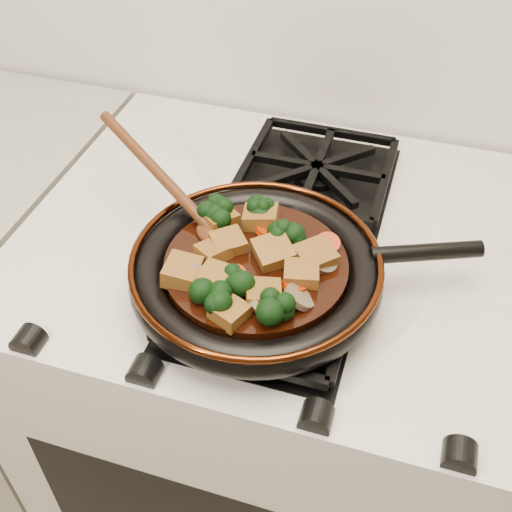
% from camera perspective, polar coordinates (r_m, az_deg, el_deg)
% --- Properties ---
extents(stove, '(0.76, 0.60, 0.90)m').
position_cam_1_polar(stove, '(1.25, 2.45, -13.75)').
color(stove, beige).
rests_on(stove, ground).
extents(burner_grate_front, '(0.23, 0.23, 0.03)m').
position_cam_1_polar(burner_grate_front, '(0.80, 0.75, -3.91)').
color(burner_grate_front, black).
rests_on(burner_grate_front, stove).
extents(burner_grate_back, '(0.23, 0.23, 0.03)m').
position_cam_1_polar(burner_grate_back, '(1.00, 5.40, 7.46)').
color(burner_grate_back, black).
rests_on(burner_grate_back, stove).
extents(skillet, '(0.42, 0.31, 0.05)m').
position_cam_1_polar(skillet, '(0.79, 0.17, -1.35)').
color(skillet, black).
rests_on(skillet, burner_grate_front).
extents(braising_sauce, '(0.23, 0.23, 0.02)m').
position_cam_1_polar(braising_sauce, '(0.79, -0.00, -1.10)').
color(braising_sauce, black).
rests_on(braising_sauce, skillet).
extents(tofu_cube_0, '(0.05, 0.05, 0.03)m').
position_cam_1_polar(tofu_cube_0, '(0.76, -6.56, -1.42)').
color(tofu_cube_0, brown).
rests_on(tofu_cube_0, braising_sauce).
extents(tofu_cube_1, '(0.05, 0.05, 0.03)m').
position_cam_1_polar(tofu_cube_1, '(0.75, -3.35, -2.16)').
color(tofu_cube_1, brown).
rests_on(tofu_cube_1, braising_sauce).
extents(tofu_cube_2, '(0.06, 0.06, 0.03)m').
position_cam_1_polar(tofu_cube_2, '(0.78, 1.56, 0.28)').
color(tofu_cube_2, brown).
rests_on(tofu_cube_2, braising_sauce).
extents(tofu_cube_3, '(0.05, 0.05, 0.03)m').
position_cam_1_polar(tofu_cube_3, '(0.79, -2.50, 1.11)').
color(tofu_cube_3, brown).
rests_on(tofu_cube_3, braising_sauce).
extents(tofu_cube_4, '(0.05, 0.05, 0.03)m').
position_cam_1_polar(tofu_cube_4, '(0.78, -3.82, 0.30)').
color(tofu_cube_4, brown).
rests_on(tofu_cube_4, braising_sauce).
extents(tofu_cube_5, '(0.05, 0.05, 0.03)m').
position_cam_1_polar(tofu_cube_5, '(0.73, 0.66, -3.48)').
color(tofu_cube_5, brown).
rests_on(tofu_cube_5, braising_sauce).
extents(tofu_cube_6, '(0.05, 0.04, 0.02)m').
position_cam_1_polar(tofu_cube_6, '(0.76, 4.03, -1.68)').
color(tofu_cube_6, brown).
rests_on(tofu_cube_6, braising_sauce).
extents(tofu_cube_7, '(0.06, 0.06, 0.03)m').
position_cam_1_polar(tofu_cube_7, '(0.78, 5.24, -0.08)').
color(tofu_cube_7, brown).
rests_on(tofu_cube_7, braising_sauce).
extents(tofu_cube_8, '(0.06, 0.06, 0.03)m').
position_cam_1_polar(tofu_cube_8, '(0.83, -3.46, 3.34)').
color(tofu_cube_8, brown).
rests_on(tofu_cube_8, braising_sauce).
extents(tofu_cube_9, '(0.05, 0.05, 0.03)m').
position_cam_1_polar(tofu_cube_9, '(0.83, 0.44, 3.39)').
color(tofu_cube_9, brown).
rests_on(tofu_cube_9, braising_sauce).
extents(tofu_cube_10, '(0.05, 0.05, 0.02)m').
position_cam_1_polar(tofu_cube_10, '(0.72, -2.37, -5.03)').
color(tofu_cube_10, brown).
rests_on(tofu_cube_10, braising_sauce).
extents(broccoli_floret_0, '(0.07, 0.08, 0.07)m').
position_cam_1_polar(broccoli_floret_0, '(0.84, 0.45, 3.85)').
color(broccoli_floret_0, black).
rests_on(broccoli_floret_0, braising_sauce).
extents(broccoli_floret_1, '(0.09, 0.08, 0.08)m').
position_cam_1_polar(broccoli_floret_1, '(0.83, -3.52, 3.59)').
color(broccoli_floret_1, black).
rests_on(broccoli_floret_1, braising_sauce).
extents(broccoli_floret_2, '(0.08, 0.08, 0.06)m').
position_cam_1_polar(broccoli_floret_2, '(0.71, 1.95, -5.13)').
color(broccoli_floret_2, black).
rests_on(broccoli_floret_2, braising_sauce).
extents(broccoli_floret_3, '(0.07, 0.06, 0.06)m').
position_cam_1_polar(broccoli_floret_3, '(0.73, -3.94, -3.79)').
color(broccoli_floret_3, black).
rests_on(broccoli_floret_3, braising_sauce).
extents(broccoli_floret_4, '(0.09, 0.08, 0.05)m').
position_cam_1_polar(broccoli_floret_4, '(0.74, -1.41, -2.73)').
color(broccoli_floret_4, black).
rests_on(broccoli_floret_4, braising_sauce).
extents(broccoli_floret_5, '(0.08, 0.08, 0.06)m').
position_cam_1_polar(broccoli_floret_5, '(0.80, 2.84, 1.46)').
color(broccoli_floret_5, black).
rests_on(broccoli_floret_5, braising_sauce).
extents(carrot_coin_0, '(0.03, 0.03, 0.01)m').
position_cam_1_polar(carrot_coin_0, '(0.76, -1.96, -1.66)').
color(carrot_coin_0, '#AE2804').
rests_on(carrot_coin_0, braising_sauce).
extents(carrot_coin_1, '(0.03, 0.03, 0.01)m').
position_cam_1_polar(carrot_coin_1, '(0.82, 2.02, 2.24)').
color(carrot_coin_1, '#AE2804').
rests_on(carrot_coin_1, braising_sauce).
extents(carrot_coin_2, '(0.03, 0.03, 0.02)m').
position_cam_1_polar(carrot_coin_2, '(0.82, 0.94, 2.19)').
color(carrot_coin_2, '#AE2804').
rests_on(carrot_coin_2, braising_sauce).
extents(carrot_coin_3, '(0.03, 0.03, 0.02)m').
position_cam_1_polar(carrot_coin_3, '(0.80, 6.41, 1.12)').
color(carrot_coin_3, '#AE2804').
rests_on(carrot_coin_3, braising_sauce).
extents(carrot_coin_4, '(0.03, 0.03, 0.02)m').
position_cam_1_polar(carrot_coin_4, '(0.78, 4.49, -0.59)').
color(carrot_coin_4, '#AE2804').
rests_on(carrot_coin_4, braising_sauce).
extents(carrot_coin_5, '(0.03, 0.03, 0.02)m').
position_cam_1_polar(carrot_coin_5, '(0.75, 3.42, -2.65)').
color(carrot_coin_5, '#AE2804').
rests_on(carrot_coin_5, braising_sauce).
extents(mushroom_slice_0, '(0.04, 0.04, 0.03)m').
position_cam_1_polar(mushroom_slice_0, '(0.75, -5.52, -2.05)').
color(mushroom_slice_0, brown).
rests_on(mushroom_slice_0, braising_sauce).
extents(mushroom_slice_1, '(0.05, 0.05, 0.03)m').
position_cam_1_polar(mushroom_slice_1, '(0.73, 3.85, -3.68)').
color(mushroom_slice_1, brown).
rests_on(mushroom_slice_1, braising_sauce).
extents(mushroom_slice_2, '(0.04, 0.04, 0.03)m').
position_cam_1_polar(mushroom_slice_2, '(0.72, 0.52, -4.65)').
color(mushroom_slice_2, brown).
rests_on(mushroom_slice_2, braising_sauce).
extents(mushroom_slice_3, '(0.04, 0.04, 0.02)m').
position_cam_1_polar(mushroom_slice_3, '(0.78, 5.94, -0.36)').
color(mushroom_slice_3, brown).
rests_on(mushroom_slice_3, braising_sauce).
extents(wooden_spoon, '(0.15, 0.10, 0.24)m').
position_cam_1_polar(wooden_spoon, '(0.84, -6.67, 5.19)').
color(wooden_spoon, '#4D2510').
rests_on(wooden_spoon, braising_sauce).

